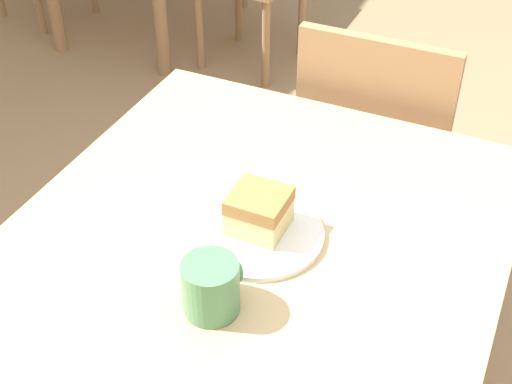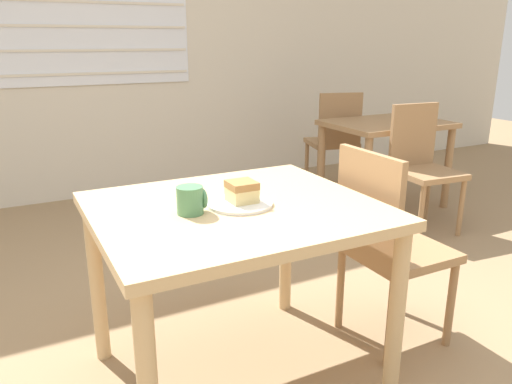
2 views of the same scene
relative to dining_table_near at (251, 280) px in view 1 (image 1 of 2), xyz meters
name	(u,v)px [view 1 (image 1 of 2)]	position (x,y,z in m)	size (l,w,h in m)	color
dining_table_near	(251,280)	(0.00, 0.00, 0.00)	(1.02, 0.89, 0.75)	tan
chair_near_window	(377,159)	(0.70, -0.05, -0.16)	(0.41, 0.41, 0.90)	#9E754C
plate	(258,233)	(0.02, -0.01, 0.11)	(0.24, 0.24, 0.01)	white
cake_slice	(259,211)	(0.03, 0.00, 0.15)	(0.10, 0.10, 0.08)	#E0C67F
coffee_mug	(212,286)	(-0.17, -0.01, 0.15)	(0.10, 0.09, 0.10)	#4C8456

